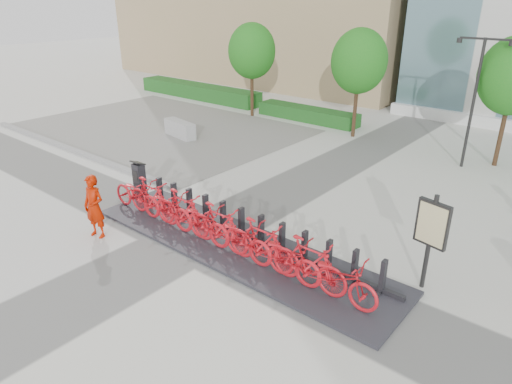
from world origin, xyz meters
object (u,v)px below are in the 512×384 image
Objects in this scene: bike_0 at (137,194)px; jersey_barrier at (180,129)px; map_sign at (432,228)px; worker_red at (94,207)px; kiosk at (140,181)px.

bike_0 is 1.04× the size of jersey_barrier.
worker_red is at bearing -145.06° from map_sign.
jersey_barrier is at bearing 172.88° from map_sign.
jersey_barrier is at bearing 39.44° from bike_0.
kiosk is 0.57× the size of map_sign.
map_sign is (8.53, 1.83, 0.95)m from bike_0.
map_sign is at bearing 10.20° from worker_red.
bike_0 is 0.89× the size of map_sign.
worker_red reaches higher than jersey_barrier.
kiosk is 9.33m from map_sign.
kiosk is at bearing 100.89° from worker_red.
jersey_barrier is (-5.75, 8.26, -0.54)m from worker_red.
bike_0 is 1.14× the size of worker_red.
worker_red is (0.35, -1.69, 0.29)m from bike_0.
kiosk is 0.73× the size of worker_red.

